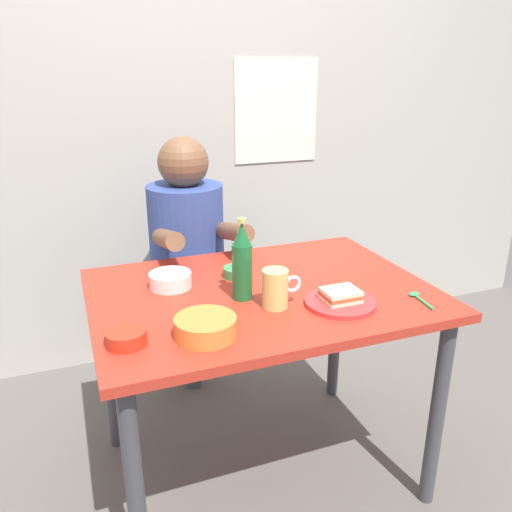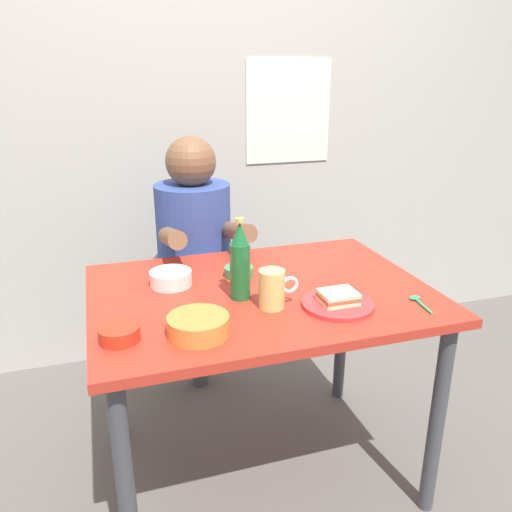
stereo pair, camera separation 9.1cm
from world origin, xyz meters
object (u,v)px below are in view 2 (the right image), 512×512
object	(u,v)px
dining_table	(260,315)
stool	(197,318)
plate_orange	(338,304)
person_seated	(194,232)
sandwich	(338,297)
beer_bottle	(240,263)
rice_bowl_white	(171,277)
beer_mug	(273,289)

from	to	relation	value
dining_table	stool	size ratio (longest dim) A/B	2.44
stool	plate_orange	xyz separation A→B (m)	(0.28, -0.83, 0.40)
person_seated	sandwich	xyz separation A→B (m)	(0.28, -0.81, 0.01)
beer_bottle	rice_bowl_white	world-z (taller)	beer_bottle
stool	rice_bowl_white	xyz separation A→B (m)	(-0.18, -0.50, 0.42)
stool	plate_orange	world-z (taller)	plate_orange
sandwich	rice_bowl_white	xyz separation A→B (m)	(-0.46, 0.32, -0.00)
plate_orange	rice_bowl_white	xyz separation A→B (m)	(-0.46, 0.32, 0.02)
rice_bowl_white	person_seated	bearing A→B (deg)	70.32
beer_mug	rice_bowl_white	xyz separation A→B (m)	(-0.27, 0.26, -0.03)
dining_table	beer_bottle	bearing A→B (deg)	-152.33
beer_mug	rice_bowl_white	size ratio (longest dim) A/B	0.90
plate_orange	sandwich	world-z (taller)	sandwich
plate_orange	beer_bottle	distance (m)	0.33
plate_orange	beer_mug	bearing A→B (deg)	163.21
plate_orange	beer_bottle	world-z (taller)	beer_bottle
beer_mug	sandwich	bearing A→B (deg)	-16.79
beer_bottle	rice_bowl_white	distance (m)	0.27
sandwich	beer_mug	world-z (taller)	beer_mug
person_seated	rice_bowl_white	bearing A→B (deg)	-109.68
sandwich	beer_mug	xyz separation A→B (m)	(-0.19, 0.06, 0.03)
person_seated	dining_table	bearing A→B (deg)	-80.91
plate_orange	beer_mug	distance (m)	0.21
rice_bowl_white	plate_orange	bearing A→B (deg)	-34.94
stool	beer_bottle	world-z (taller)	beer_bottle
person_seated	plate_orange	world-z (taller)	person_seated
stool	beer_bottle	size ratio (longest dim) A/B	1.72
dining_table	plate_orange	distance (m)	0.29
person_seated	sandwich	size ratio (longest dim) A/B	6.54
person_seated	rice_bowl_white	xyz separation A→B (m)	(-0.18, -0.49, 0.00)
stool	sandwich	world-z (taller)	sandwich
person_seated	beer_bottle	size ratio (longest dim) A/B	2.75
dining_table	sandwich	xyz separation A→B (m)	(0.18, -0.20, 0.13)
plate_orange	rice_bowl_white	size ratio (longest dim) A/B	1.57
beer_mug	rice_bowl_white	bearing A→B (deg)	135.54
beer_mug	plate_orange	bearing A→B (deg)	-16.79
plate_orange	sandwich	xyz separation A→B (m)	(0.00, 0.00, 0.02)
stool	person_seated	xyz separation A→B (m)	(0.00, -0.01, 0.42)
plate_orange	sandwich	size ratio (longest dim) A/B	2.00
dining_table	sandwich	distance (m)	0.30
dining_table	stool	distance (m)	0.70
person_seated	beer_mug	size ratio (longest dim) A/B	5.71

